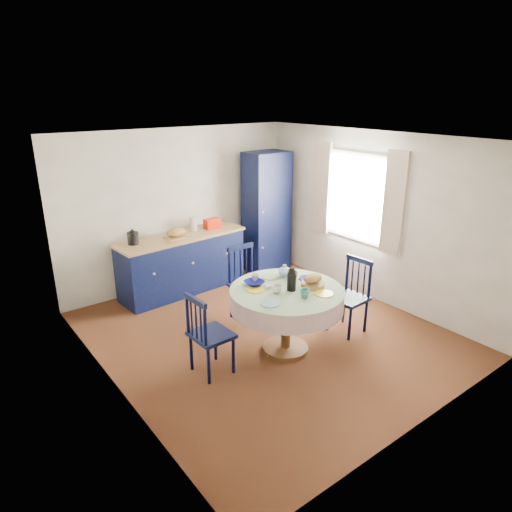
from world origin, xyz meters
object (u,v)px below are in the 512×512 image
(cobalt_bowl, at_px, (254,283))
(mug_b, at_px, (304,293))
(mug_c, at_px, (292,275))
(kitchen_counter, at_px, (182,262))
(dining_table, at_px, (287,299))
(mug_d, at_px, (255,278))
(chair_left, at_px, (208,334))
(pantry_cabinet, at_px, (266,212))
(chair_right, at_px, (350,295))
(chair_far, at_px, (247,283))
(mug_a, at_px, (277,289))

(cobalt_bowl, bearing_deg, mug_b, -69.10)
(mug_b, relative_size, mug_c, 0.85)
(kitchen_counter, height_order, mug_b, kitchen_counter)
(dining_table, distance_m, mug_d, 0.48)
(dining_table, height_order, chair_left, dining_table)
(chair_left, xyz_separation_m, mug_b, (1.00, -0.46, 0.38))
(dining_table, height_order, mug_b, dining_table)
(kitchen_counter, bearing_deg, chair_left, -115.71)
(mug_d, bearing_deg, pantry_cabinet, 48.23)
(chair_right, bearing_deg, cobalt_bowl, -114.05)
(pantry_cabinet, xyz_separation_m, chair_left, (-2.53, -2.15, -0.54))
(mug_c, bearing_deg, chair_right, -22.49)
(pantry_cabinet, relative_size, chair_left, 2.12)
(chair_right, xyz_separation_m, mug_b, (-0.99, -0.18, 0.37))
(dining_table, xyz_separation_m, mug_c, (0.25, 0.19, 0.18))
(mug_b, height_order, mug_d, mug_b)
(pantry_cabinet, height_order, chair_right, pantry_cabinet)
(kitchen_counter, xyz_separation_m, chair_right, (1.12, -2.48, 0.03))
(chair_right, bearing_deg, dining_table, -100.98)
(pantry_cabinet, distance_m, mug_c, 2.48)
(pantry_cabinet, height_order, mug_d, pantry_cabinet)
(kitchen_counter, bearing_deg, mug_c, -84.19)
(dining_table, bearing_deg, chair_left, 170.92)
(kitchen_counter, relative_size, mug_d, 20.26)
(dining_table, bearing_deg, mug_b, -90.12)
(chair_far, height_order, chair_right, chair_far)
(dining_table, relative_size, chair_far, 1.31)
(mug_b, distance_m, mug_c, 0.54)
(chair_left, bearing_deg, mug_a, -102.98)
(mug_b, distance_m, cobalt_bowl, 0.67)
(kitchen_counter, xyz_separation_m, mug_c, (0.37, -2.17, 0.39))
(kitchen_counter, bearing_deg, mug_a, -94.69)
(cobalt_bowl, bearing_deg, chair_right, -19.93)
(pantry_cabinet, distance_m, chair_left, 3.36)
(dining_table, relative_size, mug_d, 13.00)
(chair_far, distance_m, chair_right, 1.40)
(mug_d, xyz_separation_m, cobalt_bowl, (-0.08, -0.09, -0.02))
(chair_far, bearing_deg, mug_a, -106.86)
(mug_b, relative_size, cobalt_bowl, 0.48)
(mug_b, distance_m, mug_d, 0.73)
(dining_table, distance_m, chair_left, 1.03)
(dining_table, xyz_separation_m, cobalt_bowl, (-0.24, 0.33, 0.15))
(mug_d, height_order, cobalt_bowl, mug_d)
(cobalt_bowl, bearing_deg, pantry_cabinet, 48.27)
(chair_far, distance_m, mug_a, 1.10)
(chair_right, xyz_separation_m, mug_c, (-0.75, 0.31, 0.37))
(pantry_cabinet, xyz_separation_m, chair_right, (-0.54, -2.43, -0.53))
(chair_far, relative_size, mug_a, 9.24)
(dining_table, distance_m, mug_c, 0.36)
(dining_table, relative_size, chair_left, 1.38)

